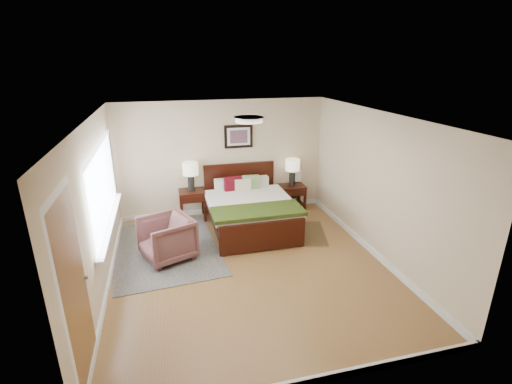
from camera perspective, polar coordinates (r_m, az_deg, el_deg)
floor at (r=6.35m, az=-0.95°, el=-11.45°), size 5.00×5.00×0.00m
back_wall at (r=8.14m, az=-5.11°, el=5.19°), size 4.50×0.04×2.50m
front_wall at (r=3.67m, az=8.35°, el=-14.27°), size 4.50×0.04×2.50m
left_wall at (r=5.75m, az=-23.40°, el=-2.72°), size 0.04×5.00×2.50m
right_wall at (r=6.66m, az=18.18°, el=0.90°), size 0.04×5.00×2.50m
ceiling at (r=5.49m, az=-1.10°, el=11.48°), size 4.50×5.00×0.02m
window at (r=6.35m, az=-22.23°, el=0.72°), size 0.11×2.72×1.32m
door at (r=4.29m, az=-26.05°, el=-13.67°), size 0.06×1.00×2.18m
ceil_fixture at (r=5.49m, az=-1.10°, el=11.12°), size 0.44×0.44×0.08m
bed at (r=7.49m, az=-1.02°, el=-2.00°), size 1.70×2.06×1.11m
wall_art at (r=8.07m, az=-2.70°, el=8.53°), size 0.62×0.05×0.50m
nightstand_left at (r=8.04m, az=-9.80°, el=-0.67°), size 0.54×0.49×0.65m
nightstand_right at (r=8.56m, az=5.53°, el=-0.38°), size 0.58×0.44×0.58m
lamp_left at (r=7.89m, az=-10.04°, el=3.13°), size 0.32×0.32×0.61m
lamp_right at (r=8.37m, az=5.64°, el=3.79°), size 0.32×0.32×0.61m
armchair at (r=6.62m, az=-13.54°, el=-6.94°), size 1.07×1.05×0.76m
rug_persian at (r=7.09m, az=-13.67°, el=-8.43°), size 2.02×2.71×0.01m
rug_navy at (r=7.53m, az=7.66°, el=-6.29°), size 1.00×1.27×0.01m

